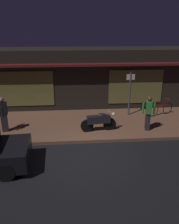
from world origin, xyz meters
name	(u,v)px	position (x,y,z in m)	size (l,w,h in m)	color
ground_plane	(88,155)	(0.00, 0.00, 0.00)	(60.00, 60.00, 0.00)	black
sidewalk_slab	(84,124)	(0.00, 3.00, 0.07)	(18.00, 4.00, 0.15)	brown
storefront_building	(80,78)	(0.00, 6.39, 1.80)	(18.00, 3.30, 3.60)	black
motorcycle	(99,121)	(0.68, 1.97, 0.65)	(1.70, 0.55, 0.97)	black
bicycle_parked	(161,109)	(4.36, 3.77, 0.51)	(1.57, 0.65, 0.91)	black
person_photographer	(3,114)	(-3.75, 2.26, 1.03)	(0.41, 0.62, 1.67)	#28232D
person_bystander	(148,112)	(3.00, 1.90, 1.03)	(0.62, 0.41, 1.67)	#28232D
sign_post	(130,91)	(2.59, 3.95, 1.51)	(0.44, 0.09, 2.40)	#47474C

